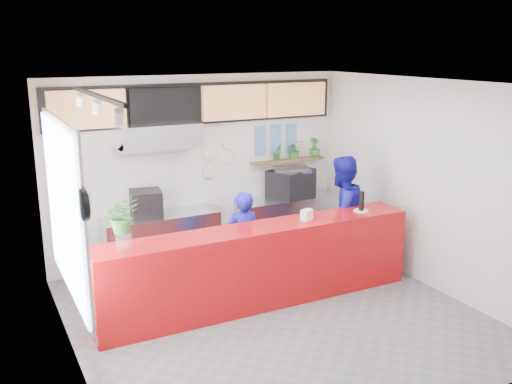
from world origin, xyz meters
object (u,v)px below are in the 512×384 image
object	(u,v)px
espresso_machine	(291,183)
pepper_mill	(362,201)
panini_oven	(146,204)
service_counter	(260,266)
staff_center	(242,242)
staff_right	(341,214)

from	to	relation	value
espresso_machine	pepper_mill	xyz separation A→B (m)	(0.11, -1.82, 0.11)
panini_oven	pepper_mill	xyz separation A→B (m)	(2.66, -1.82, 0.15)
service_counter	staff_center	xyz separation A→B (m)	(-0.02, 0.48, 0.19)
staff_right	pepper_mill	distance (m)	0.62
panini_oven	pepper_mill	distance (m)	3.23
service_counter	staff_center	world-z (taller)	staff_center
panini_oven	pepper_mill	world-z (taller)	pepper_mill
staff_center	staff_right	world-z (taller)	staff_right
panini_oven	espresso_machine	distance (m)	2.55
staff_center	panini_oven	bearing A→B (deg)	-52.84
panini_oven	pepper_mill	size ratio (longest dim) A/B	1.61
service_counter	panini_oven	world-z (taller)	panini_oven
pepper_mill	staff_center	bearing A→B (deg)	163.34
espresso_machine	pepper_mill	world-z (taller)	pepper_mill
staff_center	pepper_mill	bearing A→B (deg)	163.69
service_counter	pepper_mill	bearing A→B (deg)	-0.69
panini_oven	espresso_machine	xyz separation A→B (m)	(2.55, 0.00, 0.04)
panini_oven	espresso_machine	size ratio (longest dim) A/B	0.60
staff_center	pepper_mill	distance (m)	1.83
espresso_machine	staff_center	world-z (taller)	staff_center
service_counter	panini_oven	size ratio (longest dim) A/B	9.93
staff_center	espresso_machine	bearing A→B (deg)	-139.61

